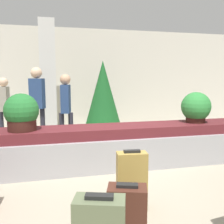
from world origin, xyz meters
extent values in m
plane|color=#9E937F|center=(0.00, 0.00, 0.00)|extent=(18.00, 18.00, 0.00)
cube|color=beige|center=(0.00, 5.53, 1.60)|extent=(18.00, 0.06, 3.20)
cube|color=#9E9EA3|center=(0.00, 1.23, 0.27)|extent=(7.25, 0.82, 0.54)
cube|color=#5B1E23|center=(0.00, 1.23, 0.63)|extent=(6.96, 0.66, 0.17)
cube|color=silver|center=(-1.12, 4.48, 1.60)|extent=(0.44, 0.44, 3.20)
cube|color=black|center=(-0.69, -1.31, 0.71)|extent=(0.22, 0.13, 0.03)
cube|color=#472319|center=(-0.34, -0.82, 0.26)|extent=(0.43, 0.33, 0.53)
cube|color=black|center=(-0.34, -0.82, 0.54)|extent=(0.22, 0.14, 0.03)
cube|color=#A3843D|center=(-0.12, -0.30, 0.35)|extent=(0.37, 0.21, 0.69)
cube|color=black|center=(-0.12, -0.30, 0.71)|extent=(0.20, 0.08, 0.03)
cylinder|color=#381914|center=(1.64, 1.23, 0.79)|extent=(0.36, 0.36, 0.15)
sphere|color=#2D7F38|center=(1.64, 1.23, 1.02)|extent=(0.55, 0.55, 0.55)
cylinder|color=#381914|center=(-1.49, 1.19, 0.81)|extent=(0.45, 0.45, 0.18)
sphere|color=#236B2D|center=(-1.49, 1.19, 1.04)|extent=(0.55, 0.55, 0.55)
cylinder|color=#282833|center=(-2.26, 3.55, 0.38)|extent=(0.11, 0.11, 0.76)
cylinder|color=#282833|center=(-2.06, 3.55, 0.38)|extent=(0.11, 0.11, 0.76)
cube|color=gray|center=(-2.16, 3.55, 1.05)|extent=(0.21, 0.34, 0.60)
sphere|color=beige|center=(-2.16, 3.55, 1.46)|extent=(0.22, 0.22, 0.22)
cylinder|color=#282833|center=(-0.82, 2.64, 0.39)|extent=(0.11, 0.11, 0.79)
cylinder|color=#282833|center=(-0.62, 2.64, 0.39)|extent=(0.11, 0.11, 0.79)
cube|color=navy|center=(-0.72, 2.64, 1.10)|extent=(0.24, 0.35, 0.63)
sphere|color=tan|center=(-0.72, 2.64, 1.53)|extent=(0.23, 0.23, 0.23)
cylinder|color=#282833|center=(-1.45, 2.97, 0.43)|extent=(0.11, 0.11, 0.87)
cylinder|color=#282833|center=(-1.25, 2.97, 0.43)|extent=(0.11, 0.11, 0.87)
cube|color=navy|center=(-1.35, 2.97, 1.21)|extent=(0.37, 0.29, 0.69)
sphere|color=beige|center=(-1.35, 2.97, 1.68)|extent=(0.25, 0.25, 0.25)
cylinder|color=#4C331E|center=(0.40, 4.03, 0.09)|extent=(0.16, 0.16, 0.18)
cone|color=#195623|center=(0.40, 4.03, 1.12)|extent=(1.04, 1.04, 1.87)
camera|label=1|loc=(-0.99, -2.97, 1.55)|focal=40.00mm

